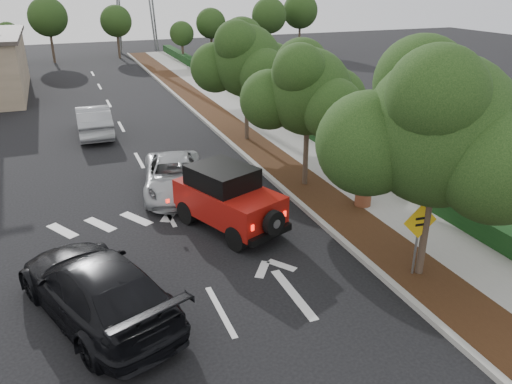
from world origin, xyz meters
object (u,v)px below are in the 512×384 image
black_suv_oncoming (96,288)px  speed_hump_sign (419,230)px  silver_suv_ahead (174,176)px  red_jeep (225,197)px

black_suv_oncoming → speed_hump_sign: (8.20, -1.43, 0.66)m
silver_suv_ahead → speed_hump_sign: speed_hump_sign is taller
red_jeep → black_suv_oncoming: bearing=-164.0°
red_jeep → black_suv_oncoming: 5.55m
silver_suv_ahead → speed_hump_sign: (4.73, -8.28, 0.80)m
speed_hump_sign → silver_suv_ahead: bearing=124.8°
red_jeep → silver_suv_ahead: red_jeep is taller
black_suv_oncoming → silver_suv_ahead: bearing=-137.6°
black_suv_oncoming → speed_hump_sign: size_ratio=2.62×
black_suv_oncoming → speed_hump_sign: speed_hump_sign is taller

